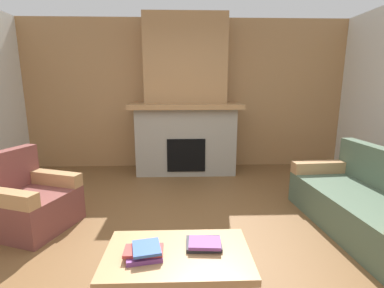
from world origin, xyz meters
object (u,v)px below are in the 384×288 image
object	(u,v)px
couch	(370,206)
coffee_table	(178,259)
armchair	(29,202)
fireplace	(186,107)

from	to	relation	value
couch	coffee_table	distance (m)	2.26
couch	armchair	world-z (taller)	same
fireplace	armchair	distance (m)	2.83
fireplace	armchair	bearing A→B (deg)	-130.58
armchair	couch	bearing A→B (deg)	-3.28
armchair	coffee_table	distance (m)	2.05
couch	armchair	xyz separation A→B (m)	(-3.68, 0.21, 0.01)
fireplace	couch	size ratio (longest dim) A/B	1.45
coffee_table	couch	bearing A→B (deg)	26.07
couch	armchair	size ratio (longest dim) A/B	1.92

